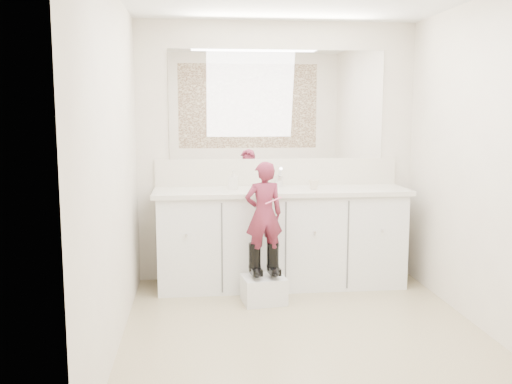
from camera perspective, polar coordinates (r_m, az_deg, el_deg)
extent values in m
plane|color=#827055|center=(4.19, 5.04, -14.18)|extent=(3.00, 3.00, 0.00)
plane|color=beige|center=(5.37, 2.12, 3.99)|extent=(2.60, 0.00, 2.60)
plane|color=beige|center=(2.45, 12.14, -1.14)|extent=(2.60, 0.00, 2.60)
plane|color=beige|center=(3.85, -14.06, 2.13)|extent=(0.00, 3.00, 3.00)
plane|color=beige|center=(4.34, 22.36, 2.40)|extent=(0.00, 3.00, 3.00)
cube|color=silver|center=(5.21, 2.51, -4.76)|extent=(2.20, 0.55, 0.85)
cube|color=beige|center=(5.12, 2.56, 0.07)|extent=(2.28, 0.58, 0.04)
cube|color=beige|center=(5.37, 2.13, 2.01)|extent=(2.28, 0.03, 0.25)
cube|color=white|center=(5.34, 2.16, 8.70)|extent=(2.00, 0.02, 1.00)
cube|color=#472819|center=(2.43, 12.39, 9.43)|extent=(2.00, 0.01, 1.20)
cylinder|color=silver|center=(5.27, 2.30, 1.07)|extent=(0.08, 0.08, 0.10)
imported|color=beige|center=(5.13, 5.82, 0.78)|extent=(0.11, 0.11, 0.09)
imported|color=silver|center=(5.07, -2.30, 1.22)|extent=(0.09, 0.09, 0.17)
cube|color=silver|center=(4.81, 0.77, -9.74)|extent=(0.38, 0.33, 0.22)
imported|color=#9F3157|center=(4.66, 0.79, -2.20)|extent=(0.34, 0.25, 0.86)
cylinder|color=#F8608F|center=(4.59, 1.75, -0.86)|extent=(0.14, 0.03, 0.06)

